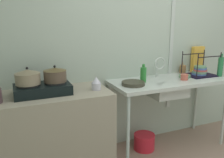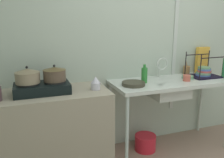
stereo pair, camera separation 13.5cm
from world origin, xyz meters
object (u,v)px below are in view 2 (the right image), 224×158
(pot_on_right_burner, at_px, (55,74))
(cereal_box, at_px, (202,60))
(sink_basin, at_px, (167,89))
(bucket_on_floor, at_px, (145,143))
(dish_rack, at_px, (204,72))
(small_bowl_on_drainboard, at_px, (188,77))
(bottle_by_sink, at_px, (144,75))
(faucet, at_px, (162,65))
(pot_on_left_burner, at_px, (27,76))
(stove, at_px, (42,88))
(utensil_jar, at_px, (187,70))
(percolator, at_px, (96,83))
(cup_by_rack, at_px, (187,78))
(frying_pan, at_px, (133,84))

(pot_on_right_burner, relative_size, cereal_box, 0.64)
(sink_basin, bearing_deg, bucket_on_floor, 168.72)
(sink_basin, distance_m, dish_rack, 0.57)
(pot_on_right_burner, height_order, cereal_box, cereal_box)
(small_bowl_on_drainboard, bearing_deg, bottle_by_sink, 179.80)
(faucet, xyz_separation_m, bucket_on_floor, (-0.24, -0.11, -0.92))
(pot_on_left_burner, height_order, small_bowl_on_drainboard, pot_on_left_burner)
(stove, relative_size, faucet, 2.04)
(small_bowl_on_drainboard, height_order, bucket_on_floor, small_bowl_on_drainboard)
(pot_on_right_burner, bearing_deg, utensil_jar, 7.68)
(sink_basin, xyz_separation_m, cereal_box, (0.69, 0.26, 0.26))
(dish_rack, bearing_deg, bottle_by_sink, -179.00)
(percolator, relative_size, small_bowl_on_drainboard, 0.97)
(cup_by_rack, bearing_deg, pot_on_right_burner, 176.96)
(pot_on_left_burner, xyz_separation_m, bucket_on_floor, (1.28, 0.03, -0.94))
(bucket_on_floor, bearing_deg, faucet, 24.64)
(frying_pan, xyz_separation_m, bucket_on_floor, (0.21, 0.08, -0.78))
(pot_on_left_burner, bearing_deg, utensil_jar, 6.71)
(frying_pan, bearing_deg, stove, 177.07)
(cereal_box, bearing_deg, utensil_jar, -178.19)
(faucet, xyz_separation_m, bottle_by_sink, (-0.29, -0.12, -0.07))
(pot_on_left_burner, distance_m, sink_basin, 1.54)
(dish_rack, distance_m, small_bowl_on_drainboard, 0.25)
(dish_rack, xyz_separation_m, cup_by_rack, (-0.34, -0.11, -0.02))
(percolator, height_order, small_bowl_on_drainboard, percolator)
(pot_on_right_burner, xyz_separation_m, cup_by_rack, (1.48, -0.08, -0.14))
(sink_basin, xyz_separation_m, utensil_jar, (0.44, 0.25, 0.14))
(sink_basin, bearing_deg, percolator, -177.06)
(pot_on_right_burner, height_order, utensil_jar, pot_on_right_burner)
(pot_on_right_burner, bearing_deg, bucket_on_floor, 1.80)
(faucet, bearing_deg, frying_pan, -157.18)
(utensil_jar, distance_m, bucket_on_floor, 1.08)
(pot_on_right_burner, distance_m, sink_basin, 1.30)
(stove, xyz_separation_m, percolator, (0.52, -0.06, 0.01))
(cup_by_rack, bearing_deg, cereal_box, 34.21)
(stove, height_order, bucket_on_floor, stove)
(sink_basin, distance_m, small_bowl_on_drainboard, 0.32)
(pot_on_left_burner, distance_m, bottle_by_sink, 1.23)
(percolator, bearing_deg, cup_by_rack, -0.99)
(pot_on_right_burner, distance_m, frying_pan, 0.84)
(small_bowl_on_drainboard, bearing_deg, cereal_box, 30.25)
(bucket_on_floor, bearing_deg, percolator, -171.80)
(pot_on_left_burner, height_order, cereal_box, cereal_box)
(sink_basin, distance_m, bottle_by_sink, 0.34)
(percolator, bearing_deg, pot_on_right_burner, 171.34)
(cereal_box, bearing_deg, stove, -174.65)
(stove, xyz_separation_m, pot_on_left_burner, (-0.12, -0.00, 0.13))
(pot_on_right_burner, distance_m, cereal_box, 1.97)
(bottle_by_sink, distance_m, bucket_on_floor, 0.85)
(pot_on_left_burner, distance_m, small_bowl_on_drainboard, 1.82)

